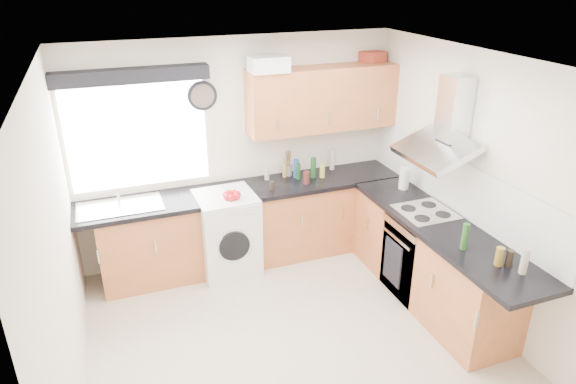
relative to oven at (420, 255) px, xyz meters
name	(u,v)px	position (x,y,z in m)	size (l,w,h in m)	color
ground_plane	(295,340)	(-1.50, -0.30, -0.42)	(3.60, 3.60, 0.00)	beige
ceiling	(297,65)	(-1.50, -0.30, 2.08)	(3.60, 3.60, 0.02)	white
wall_back	(237,151)	(-1.50, 1.50, 0.82)	(3.60, 0.02, 2.50)	silver
wall_front	(421,367)	(-1.50, -2.10, 0.82)	(3.60, 0.02, 2.50)	silver
wall_left	(59,260)	(-3.30, -0.30, 0.82)	(0.02, 3.60, 2.50)	silver
wall_right	(475,188)	(0.30, -0.30, 0.82)	(0.02, 3.60, 2.50)	silver
window	(138,135)	(-2.55, 1.49, 1.12)	(1.40, 0.02, 1.10)	white
window_blind	(131,76)	(-2.55, 1.40, 1.76)	(1.50, 0.18, 0.14)	black
splashback	(453,184)	(0.29, 0.00, 0.75)	(0.01, 3.00, 0.54)	white
base_cab_back	(239,228)	(-1.60, 1.21, 0.01)	(3.00, 0.58, 0.86)	#A45830
base_cab_corner	(365,207)	(0.00, 1.20, 0.01)	(0.60, 0.60, 0.86)	#A45830
base_cab_right	(430,261)	(0.01, -0.15, 0.01)	(0.58, 2.10, 0.86)	#A45830
worktop_back	(246,191)	(-1.50, 1.20, 0.46)	(3.60, 0.62, 0.05)	black
worktop_right	(443,228)	(0.00, -0.30, 0.46)	(0.62, 2.42, 0.05)	black
sink	(119,203)	(-2.83, 1.20, 0.52)	(0.84, 0.46, 0.10)	silver
oven	(420,255)	(0.00, 0.00, 0.00)	(0.56, 0.58, 0.85)	black
hob_plate	(425,212)	(0.00, 0.00, 0.49)	(0.52, 0.52, 0.01)	silver
extractor_hood	(445,128)	(0.10, 0.00, 1.34)	(0.52, 0.78, 0.66)	silver
upper_cabinets	(323,99)	(-0.55, 1.32, 1.38)	(1.70, 0.35, 0.70)	#A45830
washing_machine	(227,233)	(-1.76, 1.10, 0.03)	(0.62, 0.60, 0.91)	white
wall_clock	(203,96)	(-1.86, 1.46, 1.48)	(0.31, 0.31, 0.04)	black
casserole	(268,64)	(-1.20, 1.26, 1.81)	(0.39, 0.28, 0.16)	white
storage_box	(373,56)	(0.10, 1.42, 1.78)	(0.25, 0.21, 0.11)	#A63825
utensil_pot	(288,170)	(-0.93, 1.40, 0.55)	(0.09, 0.09, 0.12)	gray
kitchen_roll	(404,179)	(0.12, 0.59, 0.60)	(0.11, 0.11, 0.23)	white
tomato_cluster	(232,195)	(-1.71, 1.00, 0.52)	(0.17, 0.17, 0.08)	red
jar_0	(313,168)	(-0.68, 1.24, 0.60)	(0.06, 0.06, 0.24)	#17411B
jar_1	(322,171)	(-0.58, 1.20, 0.56)	(0.06, 0.06, 0.16)	#A79A39
jar_2	(296,169)	(-0.86, 1.31, 0.59)	(0.07, 0.07, 0.22)	navy
jar_3	(267,174)	(-1.20, 1.36, 0.55)	(0.05, 0.05, 0.13)	gray
jar_4	(306,178)	(-0.83, 1.09, 0.56)	(0.07, 0.07, 0.14)	#431B18
jar_5	(284,170)	(-0.99, 1.37, 0.57)	(0.04, 0.04, 0.18)	#A28338
jar_6	(298,171)	(-0.86, 1.25, 0.58)	(0.05, 0.05, 0.19)	#163F18
jar_7	(332,159)	(-0.37, 1.39, 0.61)	(0.06, 0.06, 0.26)	#B8A99D
jar_8	(272,186)	(-1.25, 1.07, 0.54)	(0.06, 0.06, 0.10)	black
bottle_0	(465,237)	(-0.11, -0.72, 0.61)	(0.06, 0.06, 0.24)	#21501C
bottle_1	(499,256)	(0.00, -1.03, 0.57)	(0.07, 0.07, 0.16)	olive
bottle_2	(525,261)	(0.09, -1.20, 0.60)	(0.06, 0.06, 0.22)	#B0A596
bottle_3	(510,258)	(0.07, -1.07, 0.56)	(0.06, 0.06, 0.14)	black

